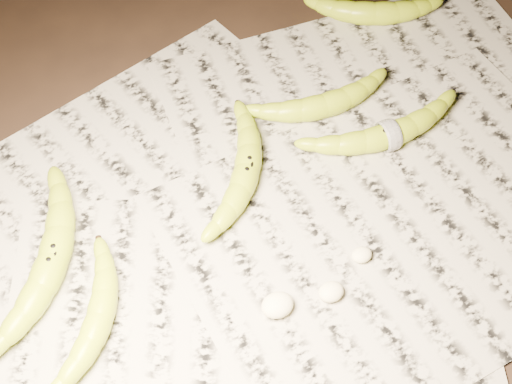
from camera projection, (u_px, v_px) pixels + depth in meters
name	position (u px, v px, depth m)	size (l,w,h in m)	color
ground	(261.00, 226.00, 0.88)	(3.00, 3.00, 0.00)	black
newspaper_patch	(280.00, 222.00, 0.88)	(0.90, 0.70, 0.01)	#A29F8B
banana_left_a	(52.00, 259.00, 0.82)	(0.22, 0.06, 0.04)	#ACC018
banana_left_b	(99.00, 317.00, 0.78)	(0.17, 0.05, 0.03)	#ACC018
banana_center	(247.00, 169.00, 0.90)	(0.19, 0.06, 0.03)	#ACC018
banana_taped	(389.00, 134.00, 0.93)	(0.21, 0.06, 0.03)	#ACC018
banana_upper_a	(324.00, 104.00, 0.96)	(0.18, 0.06, 0.03)	#ACC018
banana_upper_b	(375.00, 11.00, 1.07)	(0.17, 0.06, 0.04)	#ACC018
measuring_tape	(389.00, 134.00, 0.93)	(0.04, 0.04, 0.00)	white
flesh_chunk_a	(278.00, 304.00, 0.80)	(0.04, 0.03, 0.02)	beige
flesh_chunk_b	(331.00, 290.00, 0.81)	(0.03, 0.03, 0.02)	beige
flesh_chunk_c	(362.00, 253.00, 0.84)	(0.03, 0.02, 0.01)	beige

